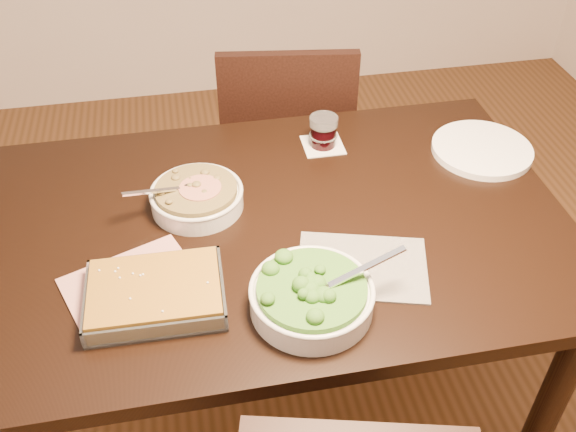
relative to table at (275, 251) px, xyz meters
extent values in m
plane|color=#482C14|center=(0.00, 0.00, -0.65)|extent=(4.00, 4.00, 0.00)
cube|color=black|center=(0.00, 0.00, 0.08)|extent=(1.40, 0.90, 0.04)
cube|color=black|center=(0.00, 0.00, 0.01)|extent=(1.26, 0.76, 0.08)
cylinder|color=black|center=(0.62, -0.37, -0.30)|extent=(0.07, 0.07, 0.71)
cylinder|color=black|center=(-0.62, 0.37, -0.30)|extent=(0.07, 0.07, 0.71)
cylinder|color=black|center=(0.62, 0.37, -0.30)|extent=(0.07, 0.07, 0.71)
cube|color=#B13235|center=(-0.33, -0.15, 0.10)|extent=(0.32, 0.28, 0.01)
cube|color=#222128|center=(0.16, -0.19, 0.10)|extent=(0.32, 0.27, 0.01)
cube|color=white|center=(0.18, 0.29, 0.10)|extent=(0.11, 0.11, 0.00)
cylinder|color=silver|center=(-0.17, 0.09, 0.12)|extent=(0.22, 0.22, 0.04)
torus|color=silver|center=(-0.17, 0.09, 0.14)|extent=(0.23, 0.23, 0.01)
cylinder|color=#3A2E0F|center=(-0.17, 0.09, 0.15)|extent=(0.20, 0.20, 0.02)
cube|color=silver|center=(-0.24, 0.07, 0.16)|extent=(0.14, 0.06, 0.04)
cylinder|color=maroon|center=(-0.16, 0.09, 0.15)|extent=(0.10, 0.10, 0.00)
cylinder|color=silver|center=(0.03, -0.28, 0.12)|extent=(0.25, 0.25, 0.05)
torus|color=silver|center=(0.03, -0.28, 0.15)|extent=(0.25, 0.25, 0.01)
cylinder|color=#1F4E12|center=(0.03, -0.28, 0.15)|extent=(0.22, 0.22, 0.02)
cube|color=silver|center=(0.11, -0.26, 0.17)|extent=(0.17, 0.04, 0.05)
cube|color=silver|center=(-0.28, -0.21, 0.10)|extent=(0.29, 0.21, 0.01)
cube|color=#633F0E|center=(-0.28, -0.21, 0.12)|extent=(0.27, 0.20, 0.04)
cube|color=silver|center=(-0.28, -0.11, 0.12)|extent=(0.28, 0.01, 0.04)
cube|color=silver|center=(-0.29, -0.31, 0.12)|extent=(0.28, 0.01, 0.04)
cube|color=silver|center=(-0.15, -0.21, 0.12)|extent=(0.01, 0.21, 0.04)
cube|color=silver|center=(-0.42, -0.20, 0.12)|extent=(0.01, 0.21, 0.04)
cylinder|color=black|center=(0.18, 0.29, 0.13)|extent=(0.07, 0.07, 0.06)
cylinder|color=silver|center=(0.18, 0.29, 0.17)|extent=(0.08, 0.08, 0.02)
cylinder|color=white|center=(0.60, 0.18, 0.10)|extent=(0.27, 0.27, 0.02)
cube|color=black|center=(0.16, 0.74, -0.22)|extent=(0.48, 0.48, 0.04)
cylinder|color=black|center=(0.37, 0.90, -0.45)|extent=(0.04, 0.04, 0.41)
cylinder|color=black|center=(0.32, 0.54, -0.45)|extent=(0.04, 0.04, 0.41)
cylinder|color=black|center=(0.01, 0.95, -0.45)|extent=(0.04, 0.04, 0.41)
cylinder|color=black|center=(-0.04, 0.59, -0.45)|extent=(0.04, 0.04, 0.41)
cube|color=black|center=(0.14, 0.55, 0.02)|extent=(0.42, 0.10, 0.45)
camera|label=1|loc=(-0.18, -1.13, 1.09)|focal=40.00mm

